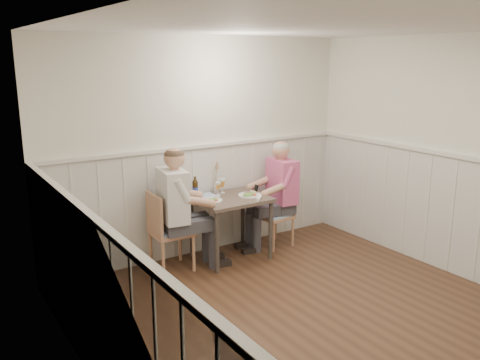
{
  "coord_description": "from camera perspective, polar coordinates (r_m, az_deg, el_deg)",
  "views": [
    {
      "loc": [
        -2.89,
        -3.03,
        2.35
      ],
      "look_at": [
        0.15,
        1.64,
        1.0
      ],
      "focal_mm": 38.0,
      "sensor_mm": 36.0,
      "label": 1
    }
  ],
  "objects": [
    {
      "name": "gingham_mat",
      "position": [
        6.0,
        -4.25,
        -1.87
      ],
      "size": [
        0.35,
        0.28,
        0.01
      ],
      "color": "#5A86C2",
      "rests_on": "dining_table"
    },
    {
      "name": "beer_glass_b",
      "position": [
        6.04,
        -2.49,
        -0.71
      ],
      "size": [
        0.06,
        0.06,
        0.16
      ],
      "color": "silver",
      "rests_on": "dining_table"
    },
    {
      "name": "beer_bottle",
      "position": [
        5.99,
        -5.05,
        -0.87
      ],
      "size": [
        0.07,
        0.07,
        0.24
      ],
      "color": "#311F0A",
      "rests_on": "dining_table"
    },
    {
      "name": "wainscot",
      "position": [
        5.0,
        4.57,
        -5.85
      ],
      "size": [
        4.0,
        4.49,
        1.34
      ],
      "color": "silver",
      "rests_on": "ground"
    },
    {
      "name": "beer_glass_a",
      "position": [
        6.13,
        -2.01,
        -0.38
      ],
      "size": [
        0.07,
        0.07,
        0.18
      ],
      "color": "silver",
      "rests_on": "dining_table"
    },
    {
      "name": "rolled_napkin",
      "position": [
        5.85,
        2.13,
        -2.06
      ],
      "size": [
        0.17,
        0.17,
        0.04
      ],
      "color": "white",
      "rests_on": "dining_table"
    },
    {
      "name": "chair_right",
      "position": [
        6.48,
        4.27,
        -3.62
      ],
      "size": [
        0.41,
        0.41,
        0.8
      ],
      "color": "tan",
      "rests_on": "ground"
    },
    {
      "name": "chair_left",
      "position": [
        5.74,
        -8.25,
        -5.43
      ],
      "size": [
        0.44,
        0.44,
        0.91
      ],
      "color": "tan",
      "rests_on": "ground"
    },
    {
      "name": "dining_table",
      "position": [
        5.99,
        -1.04,
        -2.94
      ],
      "size": [
        0.83,
        0.7,
        0.75
      ],
      "color": "#4D3B30",
      "rests_on": "ground"
    },
    {
      "name": "plate_diner",
      "position": [
        5.8,
        -3.18,
        -2.25
      ],
      "size": [
        0.23,
        0.23,
        0.06
      ],
      "color": "white",
      "rests_on": "dining_table"
    },
    {
      "name": "grass_vase",
      "position": [
        6.15,
        -2.79,
        0.24
      ],
      "size": [
        0.05,
        0.05,
        0.4
      ],
      "color": "silver",
      "rests_on": "dining_table"
    },
    {
      "name": "plate_man",
      "position": [
        6.01,
        1.06,
        -1.62
      ],
      "size": [
        0.28,
        0.28,
        0.07
      ],
      "color": "white",
      "rests_on": "dining_table"
    },
    {
      "name": "diner_cream",
      "position": [
        5.68,
        -7.06,
        -4.41
      ],
      "size": [
        0.71,
        0.49,
        1.44
      ],
      "color": "#3F3F47",
      "rests_on": "ground"
    },
    {
      "name": "ground_plane",
      "position": [
        4.81,
        9.6,
        -15.88
      ],
      "size": [
        4.5,
        4.5,
        0.0
      ],
      "primitive_type": "plane",
      "color": "#44291B"
    },
    {
      "name": "man_in_pink",
      "position": [
        6.44,
        4.39,
        -2.43
      ],
      "size": [
        0.67,
        0.46,
        1.37
      ],
      "color": "#3F3F47",
      "rests_on": "ground"
    },
    {
      "name": "room_shell",
      "position": [
        4.27,
        10.4,
        2.15
      ],
      "size": [
        4.04,
        4.54,
        2.6
      ],
      "color": "white",
      "rests_on": "ground"
    }
  ]
}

